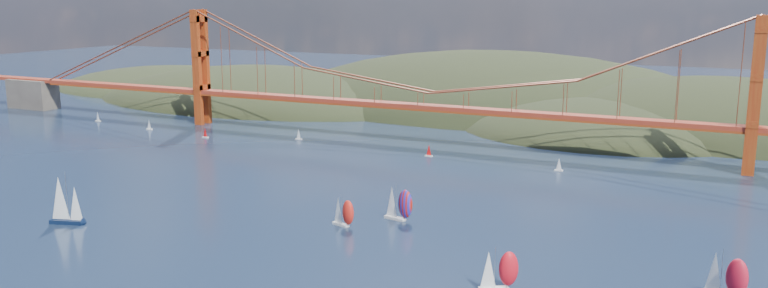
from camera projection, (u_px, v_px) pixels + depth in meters
headlands at (584, 142)px, 384.22m from camera, size 725.00×225.00×96.00m
bridge at (428, 68)px, 308.54m from camera, size 552.00×12.00×55.00m
sloop_navy at (64, 201)px, 203.94m from camera, size 9.93×7.01×14.64m
racer_0 at (343, 212)px, 202.10m from camera, size 7.76×4.80×8.68m
racer_1 at (498, 270)px, 157.83m from camera, size 8.52×6.83×9.72m
racer_2 at (725, 275)px, 153.79m from camera, size 9.32×6.47×10.44m
racer_rwb at (398, 203)px, 207.46m from camera, size 9.22×4.87×10.34m
distant_boat_0 at (98, 117)px, 371.43m from camera, size 3.00×2.00×4.70m
distant_boat_1 at (149, 125)px, 348.41m from camera, size 3.00×2.00×4.70m
distant_boat_2 at (205, 132)px, 328.52m from camera, size 3.00×2.00×4.70m
distant_boat_3 at (299, 134)px, 324.33m from camera, size 3.00×2.00×4.70m
distant_boat_8 at (559, 165)px, 266.05m from camera, size 3.00×2.00×4.70m
distant_boat_9 at (429, 150)px, 290.21m from camera, size 3.00×2.00×4.70m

